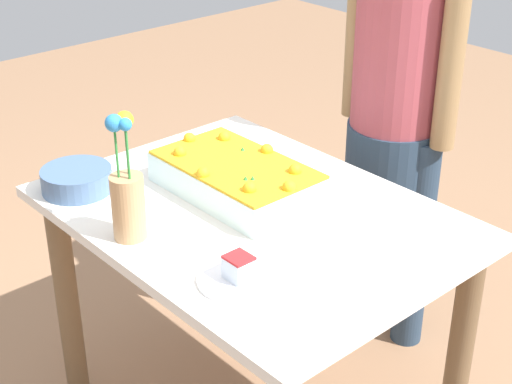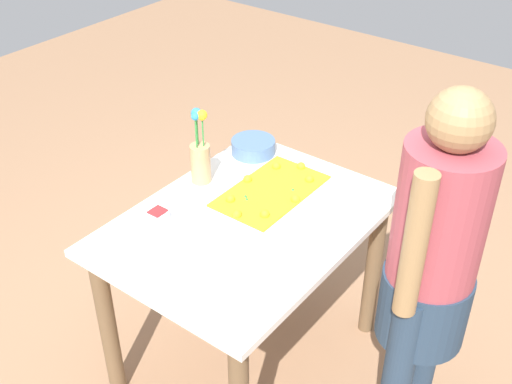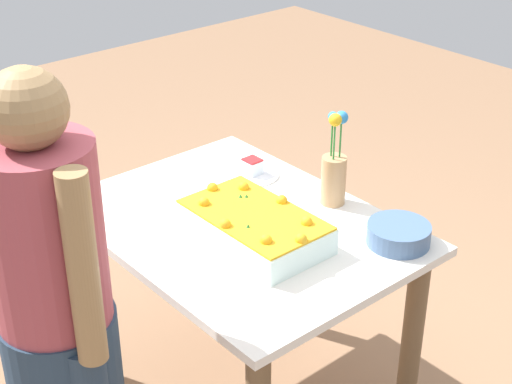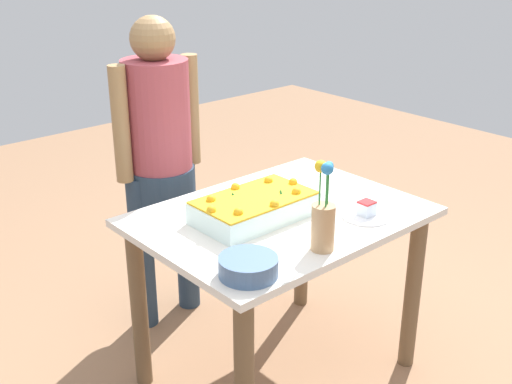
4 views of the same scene
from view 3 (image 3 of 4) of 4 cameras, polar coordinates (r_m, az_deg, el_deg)
The scene contains 7 objects.
dining_table at distance 2.64m, azimuth -1.09°, elevation -5.00°, with size 1.11×0.82×0.77m.
sheet_cake at distance 2.44m, azimuth -0.13°, elevation -2.48°, with size 0.46×0.27×0.12m.
serving_plate_with_slice at distance 2.85m, azimuth -0.27°, elevation 1.52°, with size 0.20×0.20×0.07m.
cake_knife at distance 2.73m, azimuth -8.21°, elevation -0.39°, with size 0.22×0.02×0.00m, color silver.
flower_vase at distance 2.63m, azimuth 5.69°, elevation 1.49°, with size 0.08×0.08×0.33m.
fruit_bowl at distance 2.47m, azimuth 10.32°, elevation -3.04°, with size 0.20×0.20×0.06m, color #4A6890.
person_standing at distance 2.13m, azimuth -14.46°, elevation -7.59°, with size 0.45×0.31×1.49m.
Camera 3 is at (-1.71, 1.40, 2.07)m, focal length 55.00 mm.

